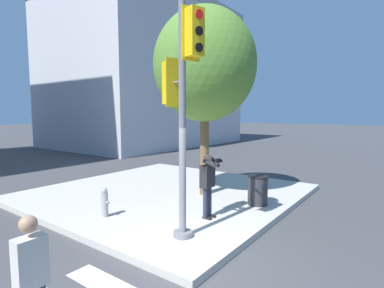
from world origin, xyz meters
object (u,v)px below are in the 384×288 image
object	(u,v)px
traffic_signal_pole	(182,92)
trash_bin	(258,190)
person_photographer	(208,180)
pedestrian_distant	(31,282)
fire_hydrant	(105,202)
street_tree	(205,65)

from	to	relation	value
traffic_signal_pole	trash_bin	distance (m)	4.09
person_photographer	pedestrian_distant	bearing A→B (deg)	-172.01
fire_hydrant	trash_bin	xyz separation A→B (m)	(3.28, -2.73, 0.05)
pedestrian_distant	street_tree	xyz separation A→B (m)	(6.48, 1.98, 3.42)
pedestrian_distant	fire_hydrant	xyz separation A→B (m)	(3.17, 2.83, -0.35)
street_tree	trash_bin	size ratio (longest dim) A/B	7.00
traffic_signal_pole	trash_bin	bearing A→B (deg)	-6.24
traffic_signal_pole	pedestrian_distant	xyz separation A→B (m)	(-3.35, -0.43, -2.35)
traffic_signal_pole	fire_hydrant	bearing A→B (deg)	94.25
fire_hydrant	traffic_signal_pole	bearing A→B (deg)	-85.75
traffic_signal_pole	person_photographer	distance (m)	2.49
pedestrian_distant	street_tree	distance (m)	7.59
fire_hydrant	trash_bin	bearing A→B (deg)	-39.83
person_photographer	pedestrian_distant	xyz separation A→B (m)	(-4.67, -0.66, -0.25)
traffic_signal_pole	fire_hydrant	world-z (taller)	traffic_signal_pole
street_tree	fire_hydrant	bearing A→B (deg)	165.61
street_tree	fire_hydrant	distance (m)	5.09
traffic_signal_pole	street_tree	size ratio (longest dim) A/B	0.87
person_photographer	street_tree	bearing A→B (deg)	36.25
person_photographer	trash_bin	world-z (taller)	person_photographer
traffic_signal_pole	pedestrian_distant	world-z (taller)	traffic_signal_pole
pedestrian_distant	traffic_signal_pole	bearing A→B (deg)	7.38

